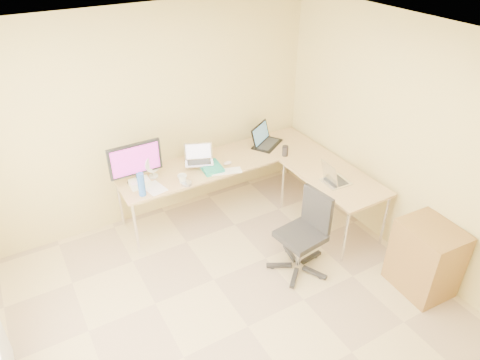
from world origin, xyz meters
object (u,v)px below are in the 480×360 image
keyboard (224,172)px  mug (182,179)px  desk_main (223,184)px  office_chair (301,233)px  monitor (136,164)px  desk_fan (152,166)px  laptop_return (337,174)px  desk_return (331,201)px  cabinet (425,260)px  laptop_black (267,136)px  water_bottle (141,184)px  laptop_center (199,155)px

keyboard → mug: 0.52m
desk_main → office_chair: (0.17, -1.44, 0.14)m
mug → monitor: bearing=152.1°
desk_fan → desk_main: bearing=-19.6°
mug → laptop_return: bearing=-29.9°
desk_return → keyboard: bearing=146.4°
cabinet → desk_fan: bearing=133.8°
laptop_black → laptop_return: size_ratio=1.27×
desk_return → monitor: 2.38m
monitor → laptop_return: (1.98, -1.12, -0.14)m
cabinet → monitor: bearing=137.2°
desk_return → office_chair: (-0.80, -0.44, 0.14)m
laptop_black → desk_fan: bearing=148.1°
water_bottle → desk_return: bearing=-19.8°
laptop_center → monitor: bearing=-158.3°
monitor → mug: (0.45, -0.24, -0.21)m
laptop_center → water_bottle: 0.85m
desk_return → water_bottle: size_ratio=4.70×
office_chair → laptop_return: bearing=16.7°
laptop_center → laptop_return: (1.21, -1.12, -0.05)m
laptop_center → water_bottle: water_bottle is taller
desk_fan → water_bottle: bearing=-144.1°
desk_main → laptop_return: 1.51m
desk_fan → cabinet: (2.01, -2.35, -0.52)m
monitor → office_chair: (1.26, -1.44, -0.49)m
water_bottle → desk_fan: desk_fan is taller
mug → desk_fan: bearing=130.0°
desk_main → keyboard: size_ratio=6.16×
mug → office_chair: size_ratio=0.12×
desk_main → laptop_center: bearing=179.9°
desk_return → keyboard: (-1.10, 0.73, 0.38)m
cabinet → laptop_black: bearing=103.2°
keyboard → cabinet: 2.41m
desk_main → desk_fan: size_ratio=8.89×
laptop_black → desk_main: bearing=153.0°
laptop_black → laptop_return: laptop_black is taller
laptop_black → water_bottle: water_bottle is taller
desk_main → laptop_return: (0.89, -1.12, 0.48)m
desk_fan → mug: bearing=-65.8°
desk_main → office_chair: bearing=-83.1°
cabinet → laptop_center: bearing=125.4°
mug → water_bottle: water_bottle is taller
keyboard → water_bottle: 1.01m
office_chair → mug: bearing=117.2°
laptop_center → office_chair: size_ratio=0.36×
desk_return → office_chair: office_chair is taller
laptop_center → keyboard: bearing=-32.8°
laptop_return → cabinet: 1.29m
desk_fan → laptop_return: bearing=-49.3°
desk_return → monitor: size_ratio=2.16×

